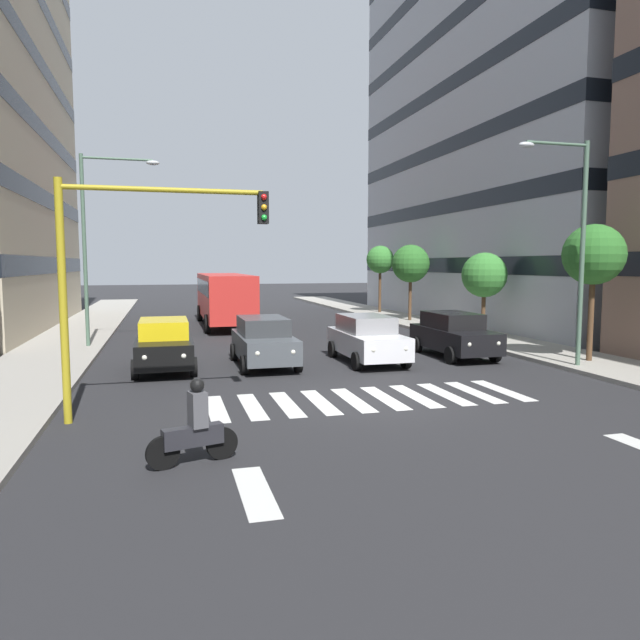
{
  "coord_description": "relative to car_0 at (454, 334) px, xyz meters",
  "views": [
    {
      "loc": [
        5.22,
        14.34,
        3.61
      ],
      "look_at": [
        0.51,
        -3.14,
        1.85
      ],
      "focal_mm": 32.39,
      "sensor_mm": 36.0,
      "label": 1
    }
  ],
  "objects": [
    {
      "name": "car_0",
      "position": [
        0.0,
        0.0,
        0.0
      ],
      "size": [
        2.02,
        4.44,
        1.72
      ],
      "color": "black",
      "rests_on": "ground_plane"
    },
    {
      "name": "street_tree_2",
      "position": [
        -3.78,
        -12.69,
        2.73
      ],
      "size": [
        2.32,
        2.32,
        4.64
      ],
      "color": "#513823",
      "rests_on": "sidewalk_left"
    },
    {
      "name": "street_tree_1",
      "position": [
        -4.22,
        -4.92,
        2.18
      ],
      "size": [
        2.18,
        2.18,
        4.02
      ],
      "color": "#513823",
      "rests_on": "sidewalk_left"
    },
    {
      "name": "lane_arrow_1",
      "position": [
        9.51,
        11.33,
        -0.88
      ],
      "size": [
        0.5,
        2.2,
        0.01
      ],
      "primitive_type": "cube",
      "color": "silver",
      "rests_on": "ground_plane"
    },
    {
      "name": "crosswalk_markings",
      "position": [
        5.6,
        5.83,
        -0.88
      ],
      "size": [
        8.55,
        2.8,
        0.01
      ],
      "color": "silver",
      "rests_on": "ground_plane"
    },
    {
      "name": "building_left_block_0",
      "position": [
        -10.47,
        -12.87,
        13.23
      ],
      "size": [
        9.69,
        25.65,
        28.23
      ],
      "color": "#ADB2BC",
      "rests_on": "ground_plane"
    },
    {
      "name": "car_2",
      "position": [
        7.48,
        0.07,
        0.0
      ],
      "size": [
        2.02,
        4.44,
        1.72
      ],
      "color": "#474C51",
      "rests_on": "ground_plane"
    },
    {
      "name": "street_tree_0",
      "position": [
        -3.87,
        2.87,
        3.03
      ],
      "size": [
        2.15,
        2.15,
        4.87
      ],
      "color": "#513823",
      "rests_on": "sidewalk_left"
    },
    {
      "name": "street_tree_3",
      "position": [
        -4.12,
        -18.78,
        3.01
      ],
      "size": [
        1.97,
        1.97,
        4.76
      ],
      "color": "#513823",
      "rests_on": "sidewalk_left"
    },
    {
      "name": "car_3",
      "position": [
        10.89,
        -0.02,
        0.0
      ],
      "size": [
        2.02,
        4.44,
        1.72
      ],
      "color": "black",
      "rests_on": "ground_plane"
    },
    {
      "name": "motorcycle_with_rider",
      "position": [
        10.37,
        9.77,
        -0.24
      ],
      "size": [
        1.66,
        0.57,
        1.57
      ],
      "color": "black",
      "rests_on": "ground_plane"
    },
    {
      "name": "bus_behind_traffic",
      "position": [
        7.48,
        -13.82,
        0.97
      ],
      "size": [
        2.78,
        10.5,
        3.0
      ],
      "color": "red",
      "rests_on": "ground_plane"
    },
    {
      "name": "car_1",
      "position": [
        3.7,
        0.34,
        0.0
      ],
      "size": [
        2.02,
        4.44,
        1.72
      ],
      "color": "silver",
      "rests_on": "ground_plane"
    },
    {
      "name": "ground_plane",
      "position": [
        5.6,
        5.83,
        -0.89
      ],
      "size": [
        180.0,
        180.0,
        0.0
      ],
      "primitive_type": "plane",
      "color": "#262628"
    },
    {
      "name": "traffic_light_gantry",
      "position": [
        11.65,
        6.29,
        2.84
      ],
      "size": [
        4.73,
        0.36,
        5.5
      ],
      "color": "#AD991E",
      "rests_on": "ground_plane"
    },
    {
      "name": "street_lamp_left",
      "position": [
        -2.42,
        3.57,
        3.81
      ],
      "size": [
        2.66,
        0.28,
        7.52
      ],
      "color": "#4C6B56",
      "rests_on": "sidewalk_left"
    },
    {
      "name": "street_lamp_right",
      "position": [
        13.53,
        -5.78,
        4.11
      ],
      "size": [
        3.2,
        0.28,
        7.98
      ],
      "color": "#4C6B56",
      "rests_on": "sidewalk_right"
    }
  ]
}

